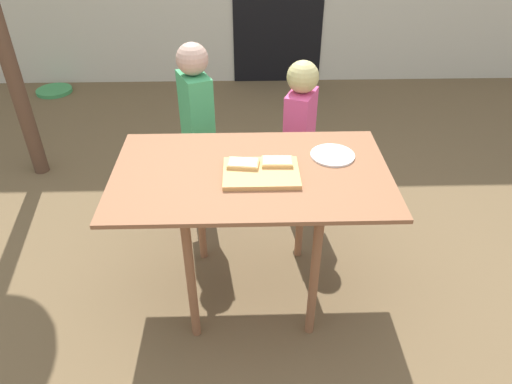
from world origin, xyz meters
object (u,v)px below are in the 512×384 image
at_px(dining_table, 251,188).
at_px(plate_white_right, 333,155).
at_px(child_right, 300,128).
at_px(pizza_slice_far_right, 277,162).
at_px(garden_hose_coil, 54,91).
at_px(cutting_board, 261,173).
at_px(pizza_slice_far_left, 243,163).
at_px(child_left, 197,123).

xyz_separation_m(dining_table, plate_white_right, (0.39, 0.12, 0.10)).
xyz_separation_m(dining_table, child_right, (0.31, 0.74, -0.08)).
xyz_separation_m(pizza_slice_far_right, garden_hose_coil, (-2.08, 2.73, -0.78)).
bearing_deg(pizza_slice_far_right, plate_white_right, 19.41).
height_order(cutting_board, pizza_slice_far_right, pizza_slice_far_right).
bearing_deg(plate_white_right, pizza_slice_far_left, -165.94).
bearing_deg(pizza_slice_far_right, cutting_board, -140.65).
bearing_deg(pizza_slice_far_right, child_left, 121.97).
relative_size(cutting_board, garden_hose_coil, 0.96).
relative_size(cutting_board, plate_white_right, 1.61).
xyz_separation_m(cutting_board, garden_hose_coil, (-2.00, 2.79, -0.76)).
relative_size(pizza_slice_far_left, plate_white_right, 0.71).
height_order(plate_white_right, child_left, child_left).
distance_m(pizza_slice_far_left, child_right, 0.83).
height_order(pizza_slice_far_left, child_left, child_left).
relative_size(cutting_board, child_left, 0.30).
relative_size(pizza_slice_far_right, pizza_slice_far_left, 0.95).
height_order(child_left, garden_hose_coil, child_left).
distance_m(cutting_board, pizza_slice_far_left, 0.10).
relative_size(child_left, garden_hose_coil, 3.22).
distance_m(dining_table, plate_white_right, 0.42).
height_order(cutting_board, pizza_slice_far_left, pizza_slice_far_left).
bearing_deg(plate_white_right, garden_hose_coil, 131.73).
bearing_deg(child_right, child_left, -176.66).
bearing_deg(plate_white_right, pizza_slice_far_right, -160.59).
distance_m(dining_table, child_right, 0.81).
xyz_separation_m(child_left, garden_hose_coil, (-1.65, 2.05, -0.64)).
bearing_deg(dining_table, child_left, 113.25).
relative_size(child_left, child_right, 1.12).
bearing_deg(dining_table, plate_white_right, 17.68).
height_order(child_left, child_right, child_left).
bearing_deg(plate_white_right, child_left, 139.93).
bearing_deg(plate_white_right, dining_table, -162.32).
xyz_separation_m(child_left, child_right, (0.61, 0.04, -0.06)).
relative_size(pizza_slice_far_right, child_left, 0.13).
xyz_separation_m(pizza_slice_far_left, child_left, (-0.27, 0.69, -0.14)).
xyz_separation_m(pizza_slice_far_right, plate_white_right, (0.27, 0.10, -0.03)).
bearing_deg(pizza_slice_far_left, child_right, 64.72).
relative_size(dining_table, pizza_slice_far_left, 8.37).
distance_m(dining_table, child_left, 0.77).
relative_size(cutting_board, child_right, 0.33).
distance_m(cutting_board, child_right, 0.84).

